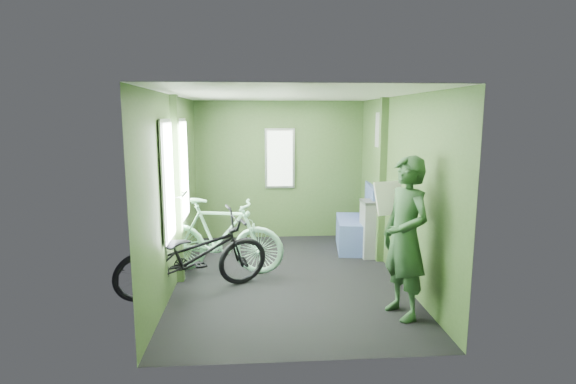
% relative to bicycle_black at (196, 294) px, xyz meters
% --- Properties ---
extents(room, '(4.00, 4.02, 2.31)m').
position_rel_bicycle_black_xyz_m(room, '(1.08, 0.49, 1.44)').
color(room, black).
rests_on(room, ground).
extents(bicycle_black, '(1.97, 1.45, 1.04)m').
position_rel_bicycle_black_xyz_m(bicycle_black, '(0.00, 0.00, 0.00)').
color(bicycle_black, black).
rests_on(bicycle_black, ground).
extents(bicycle_mint, '(1.77, 0.88, 1.05)m').
position_rel_bicycle_black_xyz_m(bicycle_mint, '(0.23, 0.69, 0.00)').
color(bicycle_mint, '#8FD7AF').
rests_on(bicycle_mint, ground).
extents(passenger, '(0.57, 0.75, 1.66)m').
position_rel_bicycle_black_xyz_m(passenger, '(2.22, -0.73, 0.83)').
color(passenger, '#274828').
rests_on(passenger, ground).
extents(waste_box, '(0.25, 0.35, 0.84)m').
position_rel_bicycle_black_xyz_m(waste_box, '(2.38, 1.26, 0.42)').
color(waste_box, gray).
rests_on(waste_box, ground).
extents(bench_seat, '(0.65, 1.02, 1.01)m').
position_rel_bicycle_black_xyz_m(bench_seat, '(2.27, 1.65, 0.30)').
color(bench_seat, navy).
rests_on(bench_seat, ground).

